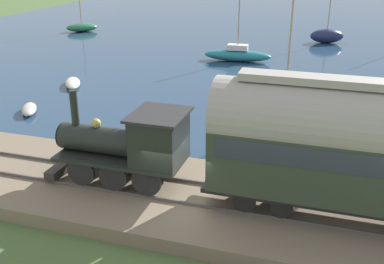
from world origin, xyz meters
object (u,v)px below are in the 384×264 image
(sailboat_teal, at_px, (237,55))
(passenger_coach, at_px, (361,146))
(rowboat_mid_harbor, at_px, (29,109))
(steam_locomotive, at_px, (132,142))
(sailboat_green, at_px, (82,27))
(rowboat_off_pier, at_px, (73,83))
(sailboat_navy, at_px, (327,36))
(sailboat_red, at_px, (284,111))

(sailboat_teal, bearing_deg, passenger_coach, -163.54)
(sailboat_teal, height_order, rowboat_mid_harbor, sailboat_teal)
(steam_locomotive, relative_size, sailboat_green, 0.97)
(passenger_coach, relative_size, rowboat_off_pier, 3.38)
(sailboat_teal, distance_m, sailboat_navy, 12.54)
(steam_locomotive, distance_m, sailboat_red, 11.00)
(passenger_coach, height_order, sailboat_teal, sailboat_teal)
(sailboat_teal, xyz_separation_m, rowboat_mid_harbor, (-16.33, 8.82, -0.31))
(sailboat_teal, distance_m, rowboat_off_pier, 14.24)
(sailboat_teal, xyz_separation_m, sailboat_navy, (10.46, -6.93, 0.16))
(sailboat_red, relative_size, sailboat_navy, 1.67)
(sailboat_red, height_order, sailboat_navy, sailboat_red)
(sailboat_navy, height_order, rowboat_off_pier, sailboat_navy)
(passenger_coach, height_order, rowboat_off_pier, passenger_coach)
(passenger_coach, distance_m, sailboat_teal, 24.96)
(rowboat_mid_harbor, bearing_deg, passenger_coach, -53.73)
(rowboat_off_pier, bearing_deg, rowboat_mid_harbor, -116.56)
(steam_locomotive, xyz_separation_m, rowboat_off_pier, (12.48, 10.26, -2.05))
(sailboat_green, bearing_deg, steam_locomotive, 178.87)
(passenger_coach, xyz_separation_m, rowboat_off_pier, (12.48, 18.07, -2.95))
(rowboat_off_pier, bearing_deg, passenger_coach, -66.35)
(steam_locomotive, bearing_deg, sailboat_green, 33.07)
(passenger_coach, bearing_deg, sailboat_red, 18.48)
(sailboat_teal, height_order, rowboat_off_pier, sailboat_teal)
(sailboat_green, height_order, rowboat_off_pier, sailboat_green)
(passenger_coach, distance_m, sailboat_green, 43.34)
(sailboat_navy, bearing_deg, steam_locomotive, 153.94)
(steam_locomotive, xyz_separation_m, sailboat_red, (9.89, -4.50, -1.69))
(sailboat_navy, bearing_deg, sailboat_teal, 130.50)
(passenger_coach, height_order, rowboat_mid_harbor, passenger_coach)
(steam_locomotive, height_order, sailboat_red, sailboat_red)
(steam_locomotive, distance_m, sailboat_teal, 23.32)
(rowboat_mid_harbor, bearing_deg, sailboat_teal, 29.35)
(steam_locomotive, distance_m, sailboat_navy, 34.26)
(sailboat_teal, relative_size, sailboat_navy, 1.02)
(steam_locomotive, xyz_separation_m, rowboat_mid_harbor, (6.91, 9.76, -2.05))
(sailboat_teal, distance_m, sailboat_green, 22.01)
(passenger_coach, distance_m, rowboat_off_pier, 22.16)
(sailboat_red, xyz_separation_m, rowboat_mid_harbor, (-2.99, 14.26, -0.36))
(passenger_coach, distance_m, sailboat_navy, 33.83)
(sailboat_teal, bearing_deg, rowboat_mid_harbor, 147.45)
(passenger_coach, relative_size, rowboat_mid_harbor, 4.32)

